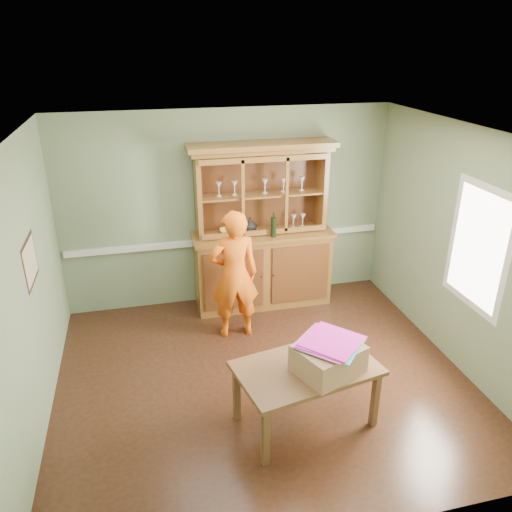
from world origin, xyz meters
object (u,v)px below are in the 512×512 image
object	(u,v)px
dining_table	(306,373)
cardboard_box	(328,359)
china_hutch	(262,250)
person	(234,275)

from	to	relation	value
dining_table	cardboard_box	distance (m)	0.29
dining_table	cardboard_box	xyz separation A→B (m)	(0.17, -0.11, 0.21)
china_hutch	person	xyz separation A→B (m)	(-0.54, -0.75, 0.04)
cardboard_box	person	xyz separation A→B (m)	(-0.52, 1.85, 0.04)
cardboard_box	person	size ratio (longest dim) A/B	0.35
cardboard_box	china_hutch	bearing A→B (deg)	89.54
cardboard_box	person	world-z (taller)	person
china_hutch	dining_table	bearing A→B (deg)	-94.28
china_hutch	person	world-z (taller)	china_hutch
dining_table	person	bearing A→B (deg)	89.99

